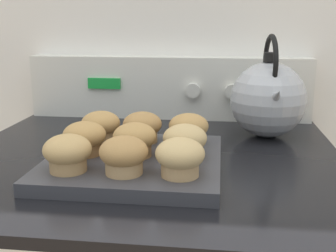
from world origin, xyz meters
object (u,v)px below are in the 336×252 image
at_px(muffin_pan, 135,162).
at_px(muffin_r2_c2, 189,129).
at_px(muffin_r1_c2, 185,141).
at_px(tea_kettle, 268,98).
at_px(muffin_r1_c0, 85,138).
at_px(muffin_r0_c2, 180,157).
at_px(muffin_r2_c0, 101,126).
at_px(muffin_r0_c0, 68,153).
at_px(muffin_r0_c1, 124,155).
at_px(muffin_r2_c1, 142,127).
at_px(muffin_r1_c1, 135,139).

height_order(muffin_pan, muffin_r2_c2, muffin_r2_c2).
xyz_separation_m(muffin_r1_c2, muffin_r2_c2, (-0.00, 0.08, 0.00)).
xyz_separation_m(muffin_pan, tea_kettle, (0.25, 0.24, 0.08)).
height_order(muffin_r1_c2, tea_kettle, tea_kettle).
height_order(muffin_r2_c2, tea_kettle, tea_kettle).
bearing_deg(muffin_pan, muffin_r1_c0, -178.84).
height_order(muffin_r0_c2, muffin_r2_c0, same).
distance_m(muffin_r0_c0, muffin_r0_c1, 0.09).
xyz_separation_m(muffin_pan, muffin_r0_c1, (0.00, -0.09, 0.04)).
distance_m(muffin_r2_c0, muffin_r2_c1, 0.08).
distance_m(muffin_r1_c1, muffin_r2_c2, 0.12).
relative_size(muffin_r0_c2, muffin_r2_c2, 1.00).
distance_m(muffin_r0_c1, muffin_r0_c2, 0.09).
distance_m(muffin_r1_c0, muffin_r1_c1, 0.09).
xyz_separation_m(muffin_r0_c2, muffin_r1_c1, (-0.09, 0.09, 0.00)).
bearing_deg(muffin_r0_c2, muffin_r2_c1, 117.40).
xyz_separation_m(muffin_r0_c0, muffin_r2_c1, (0.09, 0.18, 0.00)).
relative_size(muffin_r1_c2, muffin_r2_c0, 1.00).
height_order(muffin_r0_c1, muffin_r2_c0, same).
xyz_separation_m(muffin_r0_c1, tea_kettle, (0.25, 0.32, 0.03)).
distance_m(muffin_r1_c0, muffin_r2_c2, 0.20).
bearing_deg(muffin_r1_c2, muffin_r0_c2, -89.89).
relative_size(muffin_r0_c2, muffin_r1_c0, 1.00).
relative_size(muffin_pan, muffin_r1_c0, 3.95).
relative_size(muffin_r1_c1, muffin_r2_c0, 1.00).
bearing_deg(muffin_r0_c0, muffin_r1_c2, 26.39).
distance_m(muffin_r0_c2, muffin_r1_c0, 0.20).
bearing_deg(muffin_r0_c1, muffin_pan, 90.92).
distance_m(muffin_r0_c2, tea_kettle, 0.36).
bearing_deg(muffin_r2_c1, muffin_r1_c2, -44.32).
bearing_deg(muffin_r1_c1, tea_kettle, 43.54).
distance_m(muffin_r1_c2, muffin_r2_c1, 0.13).
height_order(muffin_r0_c1, muffin_r2_c2, same).
bearing_deg(muffin_r0_c0, muffin_pan, 44.48).
xyz_separation_m(muffin_r1_c0, muffin_r2_c2, (0.18, 0.09, 0.00)).
relative_size(muffin_pan, muffin_r1_c1, 3.95).
distance_m(muffin_r1_c1, muffin_r1_c2, 0.09).
bearing_deg(muffin_r0_c2, muffin_r0_c1, -179.37).
distance_m(muffin_r1_c2, muffin_r2_c2, 0.08).
xyz_separation_m(muffin_r1_c1, muffin_r2_c1, (-0.00, 0.09, 0.00)).
bearing_deg(muffin_r2_c1, muffin_r2_c2, -2.04).
xyz_separation_m(muffin_r1_c1, muffin_r1_c2, (0.09, 0.00, 0.00)).
distance_m(muffin_r2_c1, muffin_r2_c2, 0.09).
distance_m(muffin_r0_c2, muffin_r2_c1, 0.20).
relative_size(muffin_r0_c0, muffin_r1_c2, 1.00).
bearing_deg(muffin_r1_c1, muffin_pan, -171.59).
height_order(muffin_r2_c1, muffin_r2_c2, same).
bearing_deg(muffin_r1_c0, muffin_r1_c2, 0.83).
bearing_deg(muffin_r0_c1, muffin_r2_c0, 116.45).
relative_size(muffin_r0_c1, muffin_r1_c0, 1.00).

